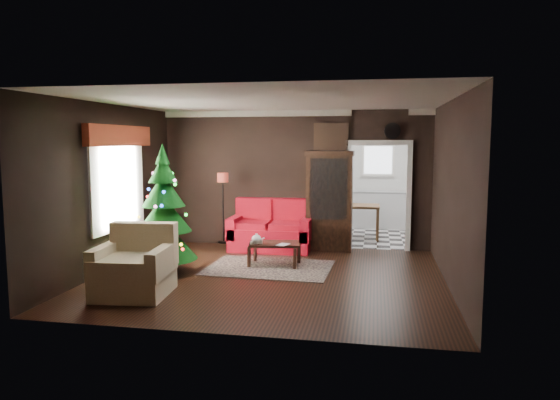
% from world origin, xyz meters
% --- Properties ---
extents(floor, '(5.50, 5.50, 0.00)m').
position_xyz_m(floor, '(0.00, 0.00, 0.00)').
color(floor, black).
rests_on(floor, ground).
extents(ceiling, '(5.50, 5.50, 0.00)m').
position_xyz_m(ceiling, '(0.00, 0.00, 2.80)').
color(ceiling, white).
rests_on(ceiling, ground).
extents(wall_back, '(5.50, 0.00, 5.50)m').
position_xyz_m(wall_back, '(0.00, 2.50, 1.40)').
color(wall_back, black).
rests_on(wall_back, ground).
extents(wall_front, '(5.50, 0.00, 5.50)m').
position_xyz_m(wall_front, '(0.00, -2.50, 1.40)').
color(wall_front, black).
rests_on(wall_front, ground).
extents(wall_left, '(0.00, 5.50, 5.50)m').
position_xyz_m(wall_left, '(-2.75, 0.00, 1.40)').
color(wall_left, black).
rests_on(wall_left, ground).
extents(wall_right, '(0.00, 5.50, 5.50)m').
position_xyz_m(wall_right, '(2.75, 0.00, 1.40)').
color(wall_right, black).
rests_on(wall_right, ground).
extents(doorway, '(1.10, 0.10, 2.10)m').
position_xyz_m(doorway, '(1.70, 2.50, 1.05)').
color(doorway, white).
rests_on(doorway, ground).
extents(left_window, '(0.05, 1.60, 1.40)m').
position_xyz_m(left_window, '(-2.71, 0.20, 1.45)').
color(left_window, white).
rests_on(left_window, wall_left).
extents(valance, '(0.12, 2.10, 0.35)m').
position_xyz_m(valance, '(-2.63, 0.20, 2.27)').
color(valance, maroon).
rests_on(valance, wall_left).
extents(kitchen_floor, '(3.00, 3.00, 0.00)m').
position_xyz_m(kitchen_floor, '(1.70, 4.00, 0.00)').
color(kitchen_floor, silver).
rests_on(kitchen_floor, ground).
extents(kitchen_window, '(0.70, 0.06, 0.70)m').
position_xyz_m(kitchen_window, '(1.70, 5.45, 1.70)').
color(kitchen_window, white).
rests_on(kitchen_window, ground).
extents(rug, '(2.17, 1.62, 0.01)m').
position_xyz_m(rug, '(-0.13, 0.59, 0.01)').
color(rug, '#2B2228').
rests_on(rug, ground).
extents(loveseat, '(1.70, 0.90, 1.00)m').
position_xyz_m(loveseat, '(-0.40, 2.05, 0.50)').
color(loveseat, maroon).
rests_on(loveseat, ground).
extents(curio_cabinet, '(0.90, 0.45, 1.90)m').
position_xyz_m(curio_cabinet, '(0.75, 2.27, 0.95)').
color(curio_cabinet, black).
rests_on(curio_cabinet, ground).
extents(floor_lamp, '(0.26, 0.26, 1.43)m').
position_xyz_m(floor_lamp, '(-1.39, 2.03, 0.83)').
color(floor_lamp, black).
rests_on(floor_lamp, ground).
extents(christmas_tree, '(1.36, 1.36, 2.05)m').
position_xyz_m(christmas_tree, '(-1.75, -0.09, 1.05)').
color(christmas_tree, black).
rests_on(christmas_tree, ground).
extents(armchair, '(1.11, 1.11, 1.05)m').
position_xyz_m(armchair, '(-1.70, -1.29, 0.46)').
color(armchair, '#C2AC8A').
rests_on(armchair, ground).
extents(coffee_table, '(0.95, 0.67, 0.39)m').
position_xyz_m(coffee_table, '(-0.08, 0.79, 0.21)').
color(coffee_table, black).
rests_on(coffee_table, rug).
extents(teapot, '(0.20, 0.20, 0.18)m').
position_xyz_m(teapot, '(-0.35, 0.58, 0.50)').
color(teapot, silver).
rests_on(teapot, coffee_table).
extents(cup_a, '(0.08, 0.08, 0.06)m').
position_xyz_m(cup_a, '(-0.30, 0.65, 0.44)').
color(cup_a, silver).
rests_on(cup_a, coffee_table).
extents(cup_b, '(0.08, 0.08, 0.06)m').
position_xyz_m(cup_b, '(-0.43, 0.58, 0.43)').
color(cup_b, beige).
rests_on(cup_b, coffee_table).
extents(book, '(0.17, 0.07, 0.23)m').
position_xyz_m(book, '(0.03, 0.63, 0.52)').
color(book, tan).
rests_on(book, coffee_table).
extents(wall_clock, '(0.32, 0.32, 0.06)m').
position_xyz_m(wall_clock, '(1.95, 2.45, 2.38)').
color(wall_clock, white).
rests_on(wall_clock, wall_back).
extents(painting, '(0.62, 0.05, 0.52)m').
position_xyz_m(painting, '(0.75, 2.46, 2.25)').
color(painting, '#BB7342').
rests_on(painting, wall_back).
extents(kitchen_counter, '(1.80, 0.60, 0.90)m').
position_xyz_m(kitchen_counter, '(1.70, 5.20, 0.45)').
color(kitchen_counter, silver).
rests_on(kitchen_counter, ground).
extents(kitchen_table, '(0.70, 0.70, 0.75)m').
position_xyz_m(kitchen_table, '(1.40, 3.70, 0.38)').
color(kitchen_table, brown).
rests_on(kitchen_table, ground).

